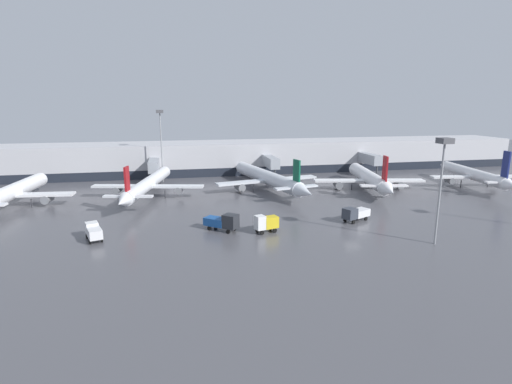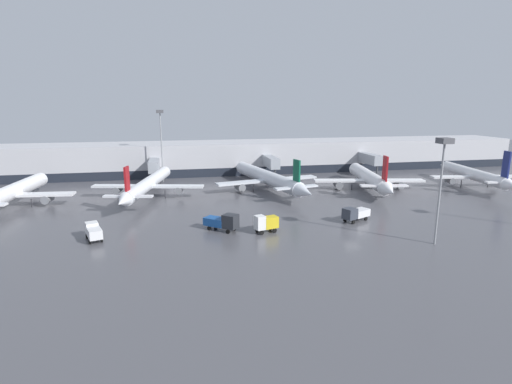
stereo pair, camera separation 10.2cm
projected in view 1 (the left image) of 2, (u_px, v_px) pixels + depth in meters
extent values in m
plane|color=#4C4C51|center=(353.00, 232.00, 64.88)|extent=(320.00, 320.00, 0.00)
cube|color=#B2B2B7|center=(266.00, 156.00, 123.11)|extent=(160.00, 16.00, 9.00)
cube|color=#1E232D|center=(272.00, 171.00, 116.15)|extent=(156.80, 0.10, 2.40)
cube|color=#9399A0|center=(370.00, 159.00, 116.10)|extent=(2.60, 10.33, 2.80)
cylinder|color=#3F4247|center=(377.00, 171.00, 112.39)|extent=(0.44, 0.44, 3.20)
cube|color=#9399A0|center=(154.00, 165.00, 103.87)|extent=(2.60, 10.45, 2.80)
cylinder|color=#3F4247|center=(154.00, 180.00, 100.11)|extent=(0.44, 0.44, 3.20)
cube|color=#9399A0|center=(271.00, 162.00, 110.09)|extent=(2.60, 10.50, 2.80)
cylinder|color=#3F4247|center=(275.00, 175.00, 106.31)|extent=(0.44, 0.44, 3.20)
cylinder|color=silver|center=(266.00, 177.00, 96.66)|extent=(9.89, 31.79, 3.26)
cone|color=silver|center=(239.00, 167.00, 112.44)|extent=(3.78, 4.16, 3.10)
cone|color=silver|center=(305.00, 192.00, 80.30)|extent=(3.90, 5.40, 2.93)
cube|color=silver|center=(268.00, 180.00, 96.09)|extent=(25.85, 8.19, 0.44)
cube|color=silver|center=(296.00, 187.00, 83.54)|extent=(9.93, 3.61, 0.35)
cube|color=#0C5138|center=(297.00, 172.00, 82.83)|extent=(0.88, 2.55, 5.16)
cylinder|color=slate|center=(240.00, 187.00, 93.44)|extent=(2.40, 3.40, 1.79)
cylinder|color=slate|center=(294.00, 182.00, 99.18)|extent=(2.40, 3.40, 1.79)
cylinder|color=#2D2D33|center=(250.00, 179.00, 106.36)|extent=(0.20, 0.20, 1.44)
cylinder|color=#2D2D33|center=(253.00, 189.00, 94.08)|extent=(0.20, 0.20, 1.44)
cylinder|color=#2D2D33|center=(284.00, 186.00, 97.36)|extent=(0.20, 0.20, 1.44)
cylinder|color=white|center=(472.00, 174.00, 99.54)|extent=(6.66, 25.67, 2.81)
cone|color=white|center=(443.00, 165.00, 113.49)|extent=(3.11, 3.46, 2.67)
cube|color=white|center=(474.00, 177.00, 99.04)|extent=(21.40, 5.60, 0.44)
cube|color=white|center=(503.00, 182.00, 88.03)|extent=(8.20, 2.55, 0.35)
cube|color=navy|center=(506.00, 165.00, 87.22)|extent=(0.68, 2.18, 6.28)
cylinder|color=slate|center=(450.00, 180.00, 98.92)|extent=(1.93, 2.84, 1.55)
cylinder|color=slate|center=(496.00, 180.00, 99.54)|extent=(1.93, 2.84, 1.55)
cylinder|color=#2D2D33|center=(454.00, 177.00, 108.11)|extent=(0.20, 0.20, 1.88)
cylinder|color=#2D2D33|center=(461.00, 184.00, 98.61)|extent=(0.20, 0.20, 1.88)
cylinder|color=#2D2D33|center=(488.00, 184.00, 98.96)|extent=(0.20, 0.20, 1.88)
cylinder|color=silver|center=(149.00, 183.00, 88.23)|extent=(9.25, 29.85, 2.71)
cone|color=silver|center=(166.00, 171.00, 104.31)|extent=(3.17, 3.47, 2.57)
cone|color=silver|center=(122.00, 202.00, 71.62)|extent=(3.27, 4.50, 2.44)
cube|color=silver|center=(148.00, 186.00, 87.61)|extent=(24.30, 7.62, 0.44)
cube|color=silver|center=(128.00, 196.00, 74.71)|extent=(9.32, 3.30, 0.35)
cube|color=maroon|center=(127.00, 180.00, 74.03)|extent=(0.81, 2.10, 5.09)
cylinder|color=slate|center=(117.00, 190.00, 87.90)|extent=(2.01, 2.80, 1.49)
cylinder|color=slate|center=(179.00, 190.00, 87.68)|extent=(2.01, 2.80, 1.49)
cylinder|color=#2D2D33|center=(160.00, 184.00, 98.21)|extent=(0.20, 0.20, 1.93)
cylinder|color=#2D2D33|center=(130.00, 194.00, 87.31)|extent=(0.20, 0.20, 1.93)
cylinder|color=#2D2D33|center=(165.00, 194.00, 87.18)|extent=(0.20, 0.20, 1.93)
cylinder|color=white|center=(368.00, 177.00, 96.92)|extent=(8.09, 25.32, 3.32)
cone|color=white|center=(353.00, 168.00, 110.98)|extent=(3.80, 4.19, 3.16)
cone|color=white|center=(389.00, 191.00, 82.22)|extent=(3.89, 5.47, 2.99)
cube|color=white|center=(369.00, 180.00, 96.46)|extent=(26.55, 7.85, 0.44)
cube|color=white|center=(384.00, 186.00, 85.56)|extent=(10.19, 3.48, 0.35)
cube|color=maroon|center=(385.00, 169.00, 84.79)|extent=(0.84, 2.56, 5.72)
cylinder|color=slate|center=(338.00, 185.00, 96.58)|extent=(2.39, 3.39, 1.83)
cylinder|color=slate|center=(399.00, 184.00, 96.77)|extent=(2.39, 3.39, 1.83)
cylinder|color=#2D2D33|center=(359.00, 180.00, 105.37)|extent=(0.20, 0.20, 1.33)
cylinder|color=#2D2D33|center=(352.00, 187.00, 96.12)|extent=(0.20, 0.20, 1.33)
cylinder|color=#2D2D33|center=(387.00, 187.00, 96.22)|extent=(0.20, 0.20, 1.33)
cylinder|color=white|center=(13.00, 191.00, 80.60)|extent=(5.71, 26.88, 3.06)
cone|color=white|center=(44.00, 178.00, 95.19)|extent=(3.23, 3.64, 2.91)
cube|color=white|center=(12.00, 195.00, 80.08)|extent=(24.13, 5.17, 0.44)
cylinder|color=slate|center=(47.00, 199.00, 80.98)|extent=(1.98, 3.22, 1.69)
cylinder|color=#2D2D33|center=(33.00, 193.00, 89.50)|extent=(0.20, 0.20, 1.64)
cylinder|color=#2D2D33|center=(31.00, 203.00, 80.18)|extent=(0.20, 0.20, 1.64)
cube|color=#19478C|center=(216.00, 222.00, 65.92)|extent=(4.11, 3.93, 1.31)
cube|color=#26282D|center=(231.00, 221.00, 64.45)|extent=(2.97, 2.94, 2.25)
cylinder|color=black|center=(234.00, 229.00, 65.52)|extent=(0.70, 0.64, 0.70)
cylinder|color=black|center=(228.00, 232.00, 63.93)|extent=(0.70, 0.64, 0.70)
cylinder|color=black|center=(216.00, 225.00, 67.23)|extent=(0.70, 0.64, 0.70)
cylinder|color=black|center=(209.00, 228.00, 65.64)|extent=(0.70, 0.64, 0.70)
cube|color=silver|center=(95.00, 233.00, 59.86)|extent=(2.72, 3.39, 1.39)
cube|color=silver|center=(92.00, 228.00, 61.81)|extent=(2.26, 2.28, 1.77)
cylinder|color=black|center=(87.00, 236.00, 61.72)|extent=(0.46, 0.74, 0.70)
cylinder|color=black|center=(98.00, 234.00, 62.56)|extent=(0.46, 0.74, 0.70)
cylinder|color=black|center=(90.00, 242.00, 59.23)|extent=(0.46, 0.74, 0.70)
cylinder|color=black|center=(102.00, 240.00, 60.07)|extent=(0.46, 0.74, 0.70)
cube|color=silver|center=(360.00, 213.00, 71.28)|extent=(3.97, 3.34, 1.28)
cube|color=#333842|center=(350.00, 214.00, 69.58)|extent=(2.74, 2.68, 1.88)
cylinder|color=black|center=(353.00, 222.00, 69.10)|extent=(0.74, 0.53, 0.70)
cylinder|color=black|center=(345.00, 220.00, 70.54)|extent=(0.74, 0.53, 0.70)
cylinder|color=black|center=(366.00, 219.00, 71.14)|extent=(0.74, 0.53, 0.70)
cylinder|color=black|center=(357.00, 216.00, 72.58)|extent=(0.74, 0.53, 0.70)
cube|color=gold|center=(270.00, 222.00, 64.66)|extent=(2.72, 2.22, 1.86)
cube|color=silver|center=(260.00, 223.00, 63.75)|extent=(1.82, 1.89, 2.26)
cylinder|color=black|center=(262.00, 233.00, 63.42)|extent=(0.74, 0.43, 0.70)
cylinder|color=black|center=(258.00, 230.00, 64.68)|extent=(0.74, 0.43, 0.70)
cylinder|color=black|center=(275.00, 231.00, 64.50)|extent=(0.74, 0.43, 0.70)
cylinder|color=black|center=(270.00, 228.00, 65.77)|extent=(0.74, 0.43, 0.70)
cone|color=orange|center=(240.00, 189.00, 95.94)|extent=(0.49, 0.49, 0.66)
cylinder|color=gray|center=(162.00, 148.00, 104.25)|extent=(0.30, 0.30, 17.94)
cube|color=#4C4C51|center=(160.00, 111.00, 102.20)|extent=(1.80, 1.80, 0.80)
cylinder|color=gray|center=(439.00, 195.00, 57.84)|extent=(0.30, 0.30, 14.93)
cube|color=#4C4C51|center=(445.00, 141.00, 56.12)|extent=(1.80, 1.80, 0.80)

